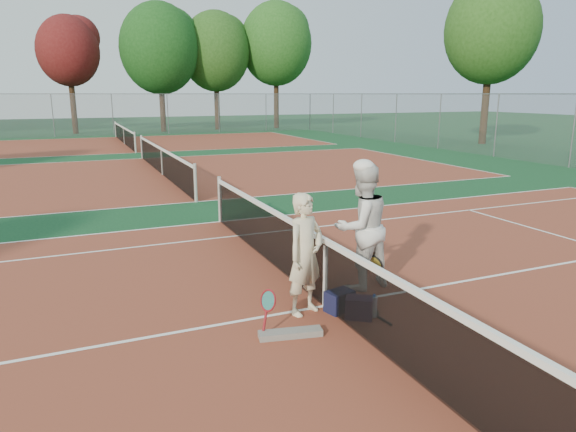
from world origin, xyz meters
The scene contains 22 objects.
ground centered at (0.00, 0.00, 0.00)m, with size 130.00×130.00×0.00m, color #103B1E.
court_main centered at (0.00, 0.00, 0.00)m, with size 23.77×10.97×0.01m, color brown.
court_far_a centered at (0.00, 13.50, 0.00)m, with size 23.77×10.97×0.01m, color brown.
court_far_b centered at (0.00, 27.00, 0.00)m, with size 23.77×10.97×0.01m, color brown.
net_main centered at (0.00, 0.00, 0.51)m, with size 0.10×10.98×1.02m, color black, non-canonical shape.
net_far_a centered at (0.00, 13.50, 0.51)m, with size 0.10×10.98×1.02m, color black, non-canonical shape.
net_far_b centered at (0.00, 27.00, 0.51)m, with size 0.10×10.98×1.02m, color black, non-canonical shape.
fence_back centered at (0.00, 34.00, 1.50)m, with size 32.00×0.06×3.00m, color slate, non-canonical shape.
player_a centered at (-0.35, -0.07, 0.85)m, with size 0.62×0.41×1.71m, color beige.
player_b centered at (0.87, 0.47, 0.99)m, with size 0.96×0.75×1.98m, color silver.
racket_red centered at (-1.07, -0.50, 0.29)m, with size 0.19×0.27×0.59m, color maroon, non-canonical shape.
racket_black_held centered at (1.04, 0.29, 0.28)m, with size 0.29×0.27×0.55m, color black, non-canonical shape.
racket_spare centered at (0.47, -0.46, 0.01)m, with size 0.60×0.27×0.03m, color black, non-canonical shape.
sports_bag_navy centered at (0.11, -0.23, 0.15)m, with size 0.38×0.26×0.30m, color black.
sports_bag_purple centered at (0.25, -0.54, 0.15)m, with size 0.37×0.25×0.30m, color black.
net_cover_canvas centered at (-0.84, -0.68, 0.04)m, with size 0.81×0.19×0.09m, color slate.
water_bottle centered at (0.45, -0.60, 0.15)m, with size 0.09×0.09×0.30m, color #C9DFFF.
tree_back_maroon centered at (-2.56, 37.18, 6.10)m, with size 4.54×4.54×8.74m.
tree_back_3 centered at (4.11, 36.81, 6.47)m, with size 6.18×6.18×10.04m.
tree_back_4 centered at (8.85, 37.53, 6.44)m, with size 5.73×5.73×9.75m.
tree_back_5 centered at (14.23, 37.27, 7.21)m, with size 6.20×6.20×10.79m.
tree_right_1 centered at (20.31, 18.38, 6.64)m, with size 5.45×5.45×9.79m.
Camera 1 is at (-3.21, -6.16, 3.00)m, focal length 32.00 mm.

